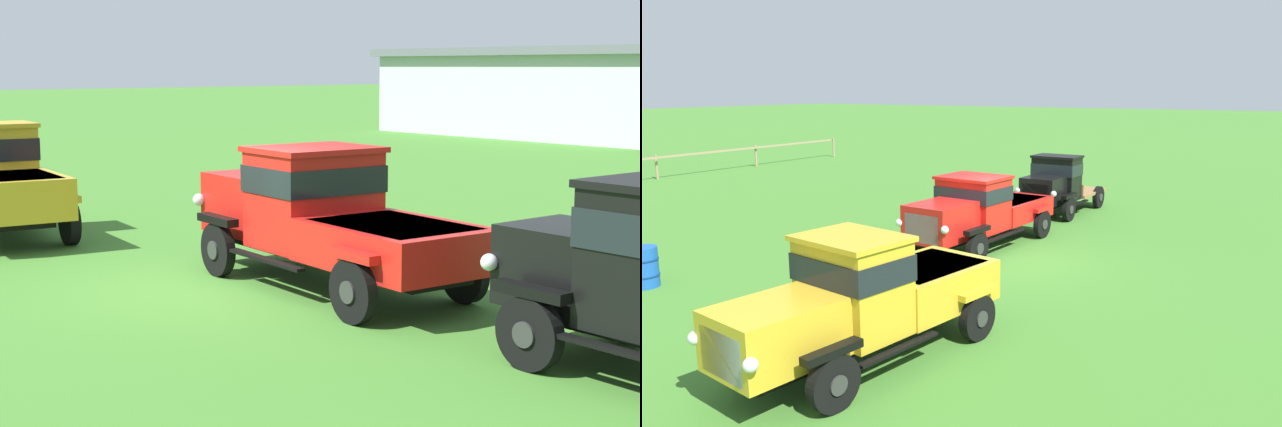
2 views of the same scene
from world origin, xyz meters
The scene contains 6 objects.
ground_plane centered at (0.00, 0.00, 0.00)m, with size 240.00×240.00×0.00m, color #3D7528.
paddock_fence centered at (7.38, 20.92, 0.93)m, with size 18.06×0.55×1.20m.
vintage_truck_foreground_near centered at (-6.56, -0.87, 1.08)m, with size 5.35×2.58×2.14m.
vintage_truck_second_in_line centered at (0.80, 1.21, 1.06)m, with size 5.57×2.42×2.04m.
vintage_truck_midrow_center centered at (6.19, 1.15, 1.07)m, with size 4.52×2.03×2.08m.
oil_drum_beside_row centered at (-6.15, 5.87, 0.46)m, with size 0.67×0.67×0.91m.
Camera 2 is at (-13.98, -7.13, 4.39)m, focal length 35.00 mm.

